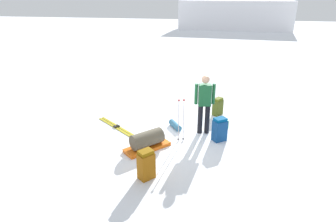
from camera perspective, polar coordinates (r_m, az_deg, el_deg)
The scene contains 11 objects.
ground_plane at distance 8.28m, azimuth 0.00°, elevation -4.49°, with size 80.00×80.00×0.00m, color white.
distant_snow_ridge at distance 35.15m, azimuth 13.18°, elevation 18.09°, with size 12.12×5.00×3.08m, color white.
skier_standing at distance 8.02m, azimuth 7.26°, elevation 1.84°, with size 0.56×0.29×1.70m.
ski_pair_near at distance 8.79m, azimuth -10.15°, elevation -3.11°, with size 1.55×1.22×0.05m.
backpack_large_dark at distance 7.90m, azimuth 10.20°, elevation -3.64°, with size 0.43×0.42×0.66m.
backpack_bright at distance 9.58m, azimuth 9.85°, elevation 0.85°, with size 0.36×0.40×0.58m.
backpack_small_spare at distance 6.27m, azimuth -4.35°, elevation -10.58°, with size 0.40×0.41×0.68m.
ski_poles_planted_near at distance 7.60m, azimuth 2.62°, elevation -1.45°, with size 0.20×0.11×1.21m.
gear_sled at distance 7.42m, azimuth -4.16°, elevation -5.95°, with size 1.14×1.19×0.49m.
sleeping_mat_rolled at distance 8.58m, azimuth 1.43°, elevation -2.84°, with size 0.18×0.18×0.55m, color teal.
thermos_bottle at distance 8.72m, azimuth 11.72°, elevation -2.61°, with size 0.07×0.07×0.26m, color #18772F.
Camera 1 is at (1.44, -7.26, 3.72)m, focal length 30.74 mm.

